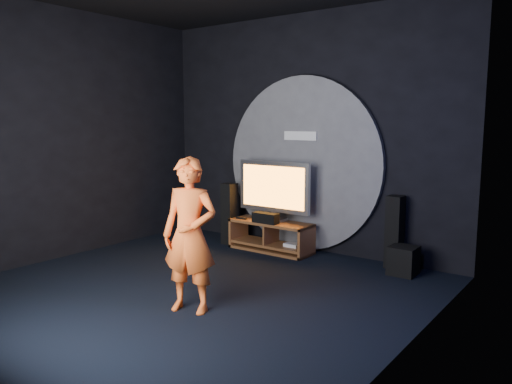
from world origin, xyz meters
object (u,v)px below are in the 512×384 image
(tower_speaker_left, at_px, (230,214))
(subwoofer, at_px, (403,260))
(tower_speaker_right, at_px, (394,232))
(player, at_px, (190,235))
(media_console, at_px, (271,238))
(tv, at_px, (274,188))

(tower_speaker_left, height_order, subwoofer, tower_speaker_left)
(tower_speaker_right, xyz_separation_m, subwoofer, (0.22, -0.23, -0.30))
(tower_speaker_left, distance_m, player, 2.85)
(tower_speaker_left, distance_m, subwoofer, 2.82)
(media_console, height_order, tower_speaker_left, tower_speaker_left)
(tower_speaker_left, bearing_deg, subwoofer, 1.57)
(tower_speaker_right, bearing_deg, tv, -173.42)
(media_console, xyz_separation_m, tower_speaker_right, (1.79, 0.27, 0.29))
(player, bearing_deg, tv, 87.16)
(tv, xyz_separation_m, tower_speaker_right, (1.80, 0.21, -0.46))
(tower_speaker_right, distance_m, subwoofer, 0.44)
(media_console, height_order, player, player)
(subwoofer, bearing_deg, tower_speaker_left, -178.43)
(tv, bearing_deg, player, -74.50)
(tower_speaker_left, bearing_deg, media_console, 2.33)
(tower_speaker_right, bearing_deg, subwoofer, -46.43)
(media_console, distance_m, subwoofer, 2.01)
(media_console, bearing_deg, subwoofer, 1.27)
(subwoofer, relative_size, player, 0.23)
(tower_speaker_right, relative_size, player, 0.61)
(media_console, relative_size, player, 0.81)
(media_console, xyz_separation_m, tv, (-0.01, 0.07, 0.74))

